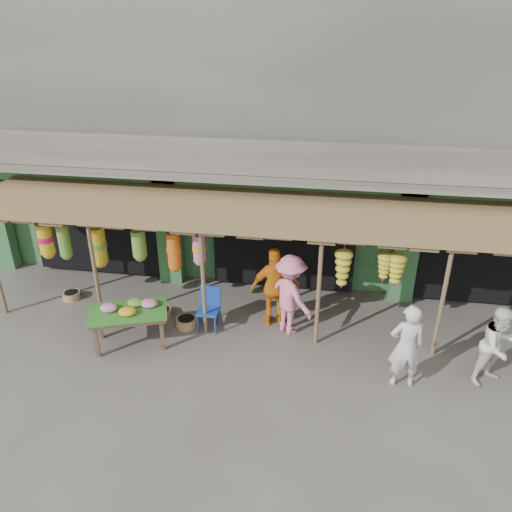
% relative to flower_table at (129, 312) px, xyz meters
% --- Properties ---
extents(ground, '(80.00, 80.00, 0.00)m').
position_rel_flower_table_xyz_m(ground, '(2.99, 0.86, -0.79)').
color(ground, '#514C47').
rests_on(ground, ground).
extents(building, '(16.40, 6.80, 7.00)m').
position_rel_flower_table_xyz_m(building, '(2.99, 5.73, 2.58)').
color(building, gray).
rests_on(building, ground).
extents(awning, '(14.00, 2.70, 2.79)m').
position_rel_flower_table_xyz_m(awning, '(2.82, 1.66, 1.78)').
color(awning, brown).
rests_on(awning, ground).
extents(flower_table, '(1.86, 1.46, 0.98)m').
position_rel_flower_table_xyz_m(flower_table, '(0.00, 0.00, 0.00)').
color(flower_table, brown).
rests_on(flower_table, ground).
extents(blue_chair, '(0.48, 0.50, 1.00)m').
position_rel_flower_table_xyz_m(blue_chair, '(1.53, 0.91, -0.23)').
color(blue_chair, '#183F9F').
rests_on(blue_chair, ground).
extents(basket_left, '(0.56, 0.56, 0.18)m').
position_rel_flower_table_xyz_m(basket_left, '(-2.25, 1.54, -0.70)').
color(basket_left, olive).
rests_on(basket_left, ground).
extents(basket_mid, '(0.50, 0.50, 0.18)m').
position_rel_flower_table_xyz_m(basket_mid, '(0.28, 1.14, -0.70)').
color(basket_mid, olive).
rests_on(basket_mid, ground).
extents(basket_right, '(0.55, 0.55, 0.22)m').
position_rel_flower_table_xyz_m(basket_right, '(0.99, 0.81, -0.68)').
color(basket_right, '#A1714B').
rests_on(basket_right, ground).
extents(person_front, '(0.70, 0.51, 1.80)m').
position_rel_flower_table_xyz_m(person_front, '(5.72, -0.43, 0.11)').
color(person_front, silver).
rests_on(person_front, ground).
extents(person_right, '(1.03, 0.99, 1.67)m').
position_rel_flower_table_xyz_m(person_right, '(7.47, -0.05, 0.04)').
color(person_right, silver).
rests_on(person_right, ground).
extents(person_vendor, '(1.22, 0.78, 1.94)m').
position_rel_flower_table_xyz_m(person_vendor, '(2.99, 1.27, 0.18)').
color(person_vendor, orange).
rests_on(person_vendor, ground).
extents(person_shopper, '(1.39, 1.35, 1.91)m').
position_rel_flower_table_xyz_m(person_shopper, '(3.37, 1.01, 0.16)').
color(person_shopper, pink).
rests_on(person_shopper, ground).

